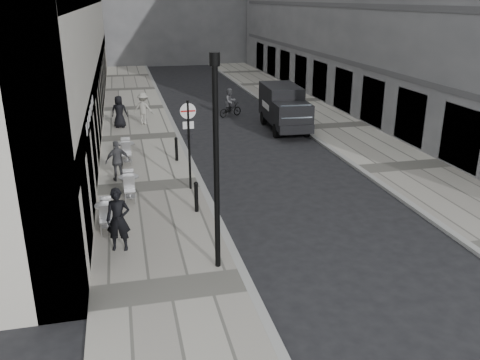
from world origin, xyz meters
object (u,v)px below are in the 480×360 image
(lamppost, at_px, (216,155))
(panel_van, at_px, (284,106))
(cyclist, at_px, (230,106))
(sign_post, at_px, (189,133))
(walking_man, at_px, (118,220))

(lamppost, distance_m, panel_van, 16.25)
(panel_van, height_order, cyclist, panel_van)
(sign_post, height_order, panel_van, sign_post)
(sign_post, relative_size, cyclist, 1.94)
(lamppost, bearing_deg, cyclist, 76.76)
(sign_post, bearing_deg, lamppost, -92.16)
(lamppost, xyz_separation_m, cyclist, (4.38, 18.60, -2.62))
(walking_man, bearing_deg, lamppost, -21.71)
(sign_post, bearing_deg, cyclist, 69.90)
(panel_van, distance_m, cyclist, 4.54)
(sign_post, height_order, lamppost, lamppost)
(walking_man, bearing_deg, panel_van, 65.15)
(sign_post, height_order, cyclist, sign_post)
(walking_man, relative_size, panel_van, 0.37)
(lamppost, xyz_separation_m, panel_van, (6.61, 14.71, -1.97))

